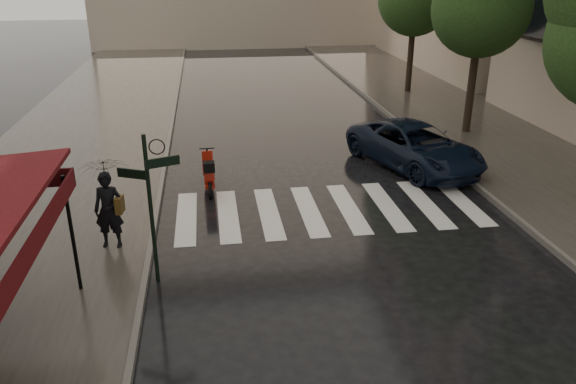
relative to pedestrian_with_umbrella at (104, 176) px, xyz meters
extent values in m
plane|color=black|center=(2.27, -4.49, -1.78)|extent=(120.00, 120.00, 0.00)
cube|color=#38332D|center=(-2.23, 7.51, -1.72)|extent=(6.00, 60.00, 0.12)
cube|color=#38332D|center=(12.52, 7.51, -1.72)|extent=(5.50, 60.00, 0.12)
cube|color=#595651|center=(0.82, 7.51, -1.70)|extent=(0.12, 60.00, 0.16)
cube|color=#595651|center=(9.72, 7.51, -1.70)|extent=(0.12, 60.00, 0.16)
cube|color=silver|center=(1.57, 1.51, -1.77)|extent=(0.50, 3.20, 0.01)
cube|color=silver|center=(2.62, 1.51, -1.77)|extent=(0.50, 3.20, 0.01)
cube|color=silver|center=(3.67, 1.51, -1.77)|extent=(0.50, 3.20, 0.01)
cube|color=silver|center=(4.72, 1.51, -1.77)|extent=(0.50, 3.20, 0.01)
cube|color=silver|center=(5.77, 1.51, -1.77)|extent=(0.50, 3.20, 0.01)
cube|color=silver|center=(6.82, 1.51, -1.77)|extent=(0.50, 3.20, 0.01)
cube|color=silver|center=(7.87, 1.51, -1.77)|extent=(0.50, 3.20, 0.01)
cube|color=silver|center=(8.92, 1.51, -1.77)|extent=(0.50, 3.20, 0.01)
cube|color=#480A0D|center=(-0.25, -4.99, 0.57)|extent=(0.04, 7.00, 0.35)
cylinder|color=black|center=(-0.38, -1.74, -0.48)|extent=(0.07, 0.07, 2.35)
cylinder|color=black|center=(1.07, -1.49, -0.23)|extent=(0.08, 0.08, 3.10)
cube|color=black|center=(1.37, -1.49, 0.77)|extent=(0.62, 0.26, 0.18)
cube|color=black|center=(0.79, -1.49, 0.57)|extent=(0.56, 0.29, 0.18)
cylinder|color=black|center=(11.77, 7.51, 0.58)|extent=(0.28, 0.28, 4.48)
sphere|color=black|center=(11.77, 7.51, 2.74)|extent=(3.40, 3.40, 3.40)
cylinder|color=black|center=(11.97, 14.51, 0.53)|extent=(0.28, 0.28, 4.37)
imported|color=black|center=(0.00, 0.00, -0.79)|extent=(0.68, 0.50, 1.74)
imported|color=black|center=(0.00, 0.00, 0.37)|extent=(1.16, 1.17, 0.94)
cube|color=#4B3314|center=(0.24, -0.03, -0.66)|extent=(0.18, 0.34, 0.37)
cylinder|color=black|center=(2.20, 2.69, -1.55)|extent=(0.11, 0.46, 0.46)
cylinder|color=black|center=(2.16, 3.88, -1.55)|extent=(0.11, 0.46, 0.46)
cube|color=maroon|center=(2.18, 3.31, -1.47)|extent=(0.31, 1.24, 0.10)
cube|color=maroon|center=(2.19, 3.07, -1.19)|extent=(0.30, 0.53, 0.27)
cube|color=maroon|center=(2.17, 3.74, -1.11)|extent=(0.31, 0.12, 0.71)
cylinder|color=black|center=(2.16, 3.83, -0.71)|extent=(0.44, 0.05, 0.03)
cube|color=black|center=(2.20, 2.72, -0.87)|extent=(0.31, 0.30, 0.27)
imported|color=black|center=(8.58, 4.37, -1.10)|extent=(3.77, 5.33, 1.35)
camera|label=1|loc=(2.27, -11.59, 4.25)|focal=35.00mm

